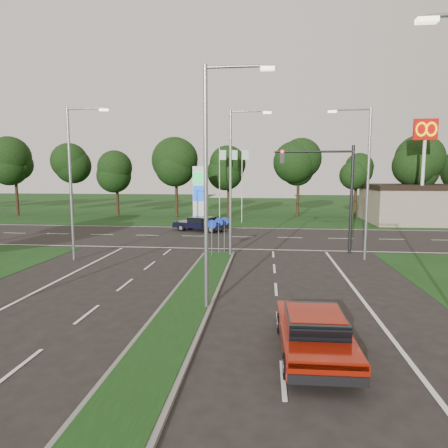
# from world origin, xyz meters

# --- Properties ---
(ground) EXTENTS (160.00, 160.00, 0.00)m
(ground) POSITION_xyz_m (0.00, 0.00, 0.00)
(ground) COLOR black
(ground) RESTS_ON ground
(verge_far) EXTENTS (160.00, 50.00, 0.02)m
(verge_far) POSITION_xyz_m (0.00, 55.00, 0.00)
(verge_far) COLOR black
(verge_far) RESTS_ON ground
(cross_road) EXTENTS (160.00, 12.00, 0.02)m
(cross_road) POSITION_xyz_m (0.00, 24.00, 0.00)
(cross_road) COLOR black
(cross_road) RESTS_ON ground
(median_kerb) EXTENTS (2.00, 26.00, 0.12)m
(median_kerb) POSITION_xyz_m (0.00, 4.00, 0.06)
(median_kerb) COLOR slate
(median_kerb) RESTS_ON ground
(commercial_building) EXTENTS (16.00, 9.00, 4.00)m
(commercial_building) POSITION_xyz_m (22.00, 36.00, 2.00)
(commercial_building) COLOR gray
(commercial_building) RESTS_ON ground
(streetlight_median_near) EXTENTS (2.53, 0.22, 9.00)m
(streetlight_median_near) POSITION_xyz_m (1.00, 6.00, 5.08)
(streetlight_median_near) COLOR gray
(streetlight_median_near) RESTS_ON ground
(streetlight_median_far) EXTENTS (2.53, 0.22, 9.00)m
(streetlight_median_far) POSITION_xyz_m (1.00, 16.00, 5.08)
(streetlight_median_far) COLOR gray
(streetlight_median_far) RESTS_ON ground
(streetlight_left_far) EXTENTS (2.53, 0.22, 9.00)m
(streetlight_left_far) POSITION_xyz_m (-8.30, 14.00, 5.08)
(streetlight_left_far) COLOR gray
(streetlight_left_far) RESTS_ON ground
(streetlight_right_far) EXTENTS (2.53, 0.22, 9.00)m
(streetlight_right_far) POSITION_xyz_m (8.80, 16.00, 5.08)
(streetlight_right_far) COLOR gray
(streetlight_right_far) RESTS_ON ground
(traffic_signal) EXTENTS (5.10, 0.42, 7.00)m
(traffic_signal) POSITION_xyz_m (7.19, 18.00, 4.65)
(traffic_signal) COLOR black
(traffic_signal) RESTS_ON ground
(median_signs) EXTENTS (1.16, 1.76, 2.38)m
(median_signs) POSITION_xyz_m (0.00, 16.40, 1.71)
(median_signs) COLOR gray
(median_signs) RESTS_ON ground
(gas_pylon) EXTENTS (5.80, 1.26, 8.00)m
(gas_pylon) POSITION_xyz_m (-3.79, 33.05, 3.20)
(gas_pylon) COLOR silver
(gas_pylon) RESTS_ON ground
(mcdonalds_sign) EXTENTS (2.20, 0.47, 10.40)m
(mcdonalds_sign) POSITION_xyz_m (18.00, 31.97, 7.99)
(mcdonalds_sign) COLOR silver
(mcdonalds_sign) RESTS_ON ground
(treeline_far) EXTENTS (6.00, 6.00, 9.90)m
(treeline_far) POSITION_xyz_m (0.10, 39.93, 6.83)
(treeline_far) COLOR black
(treeline_far) RESTS_ON ground
(red_sedan) EXTENTS (2.02, 4.66, 1.27)m
(red_sedan) POSITION_xyz_m (4.43, 2.56, 0.68)
(red_sedan) COLOR maroon
(red_sedan) RESTS_ON ground
(navy_sedan) EXTENTS (5.13, 3.34, 1.31)m
(navy_sedan) POSITION_xyz_m (-2.90, 27.08, 0.70)
(navy_sedan) COLOR black
(navy_sedan) RESTS_ON ground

